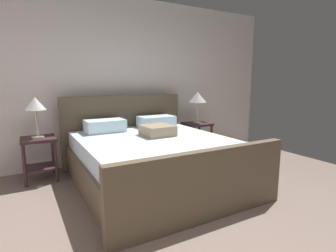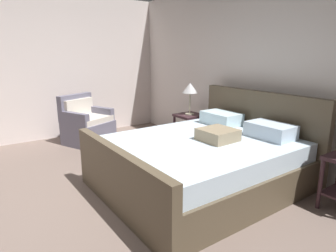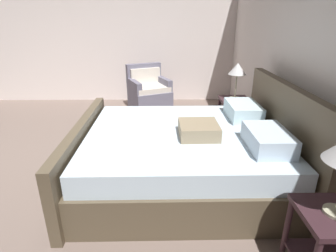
% 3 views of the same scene
% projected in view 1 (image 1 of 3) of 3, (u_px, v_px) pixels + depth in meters
% --- Properties ---
extents(wall_back, '(6.42, 0.12, 2.73)m').
position_uv_depth(wall_back, '(109.00, 81.00, 4.44)').
color(wall_back, silver).
rests_on(wall_back, ground).
extents(bed, '(2.03, 2.33, 1.13)m').
position_uv_depth(bed, '(153.00, 158.00, 3.56)').
color(bed, brown).
rests_on(bed, ground).
extents(nightstand_right, '(0.44, 0.44, 0.60)m').
position_uv_depth(nightstand_right, '(197.00, 133.00, 4.92)').
color(nightstand_right, '#392228').
rests_on(nightstand_right, ground).
extents(table_lamp_right, '(0.32, 0.32, 0.57)m').
position_uv_depth(table_lamp_right, '(198.00, 98.00, 4.81)').
color(table_lamp_right, '#B7B293').
rests_on(table_lamp_right, nightstand_right).
extents(nightstand_left, '(0.44, 0.44, 0.60)m').
position_uv_depth(nightstand_left, '(39.00, 152.00, 3.64)').
color(nightstand_left, '#392228').
rests_on(nightstand_left, ground).
extents(table_lamp_left, '(0.27, 0.27, 0.55)m').
position_uv_depth(table_lamp_left, '(35.00, 105.00, 3.54)').
color(table_lamp_left, '#B7B293').
rests_on(table_lamp_left, nightstand_left).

